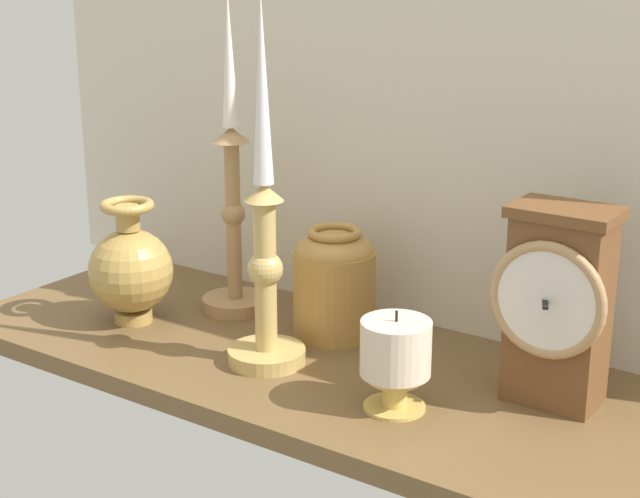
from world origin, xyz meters
The scene contains 8 objects.
ground_plane centered at (0.00, 0.00, -1.20)cm, with size 100.00×36.00×2.40cm, color brown.
back_wall centered at (0.00, 18.50, 32.50)cm, with size 120.00×2.00×65.00cm, color beige.
mantel_clock centered at (26.51, 4.74, 11.43)cm, with size 12.89×9.84×22.12cm.
candlestick_tall_left centered at (-5.74, -4.51, 13.99)cm, with size 9.41×9.41×44.04cm.
candlestick_tall_center centered at (-20.27, 7.36, 14.27)cm, with size 9.13×9.13×43.22cm.
brass_vase_bulbous centered at (-28.61, -3.93, 7.51)cm, with size 11.13×11.13×16.65cm.
brass_vase_jar centered at (-4.03, 7.53, 7.40)cm, with size 10.55×10.55×14.25cm.
pillar_candle_front centered at (13.20, -6.43, 6.05)cm, with size 7.67×7.67×11.33cm.
Camera 1 is at (61.73, -91.00, 48.26)cm, focal length 55.36 mm.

